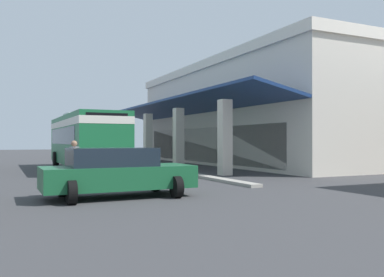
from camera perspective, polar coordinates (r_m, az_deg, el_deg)
ground at (r=28.33m, az=3.24°, el=-3.73°), size 120.00×120.00×0.00m
curb_strip at (r=27.52m, az=-7.41°, el=-3.70°), size 27.76×0.50×0.12m
plaza_building at (r=31.80m, az=9.39°, el=3.26°), size 23.44×13.63×7.32m
transit_bus at (r=24.59m, az=-14.62°, el=0.09°), size 11.22×2.87×3.34m
parked_sedan_green at (r=12.43m, az=-10.41°, el=-4.59°), size 2.47×4.42×1.47m
pedestrian at (r=15.93m, az=-16.03°, el=-2.93°), size 0.69×0.35×1.69m
potted_palm at (r=34.61m, az=-9.26°, el=-2.19°), size 1.91×1.64×2.55m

